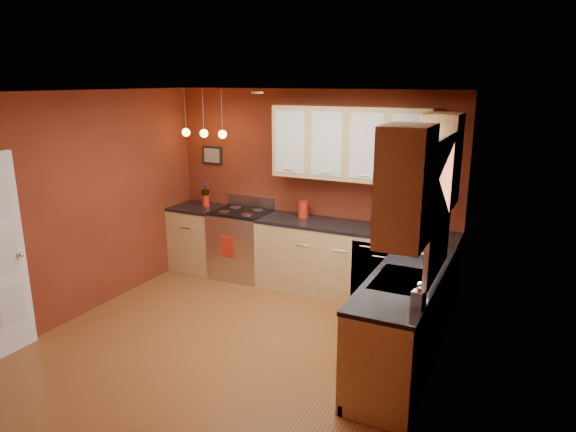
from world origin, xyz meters
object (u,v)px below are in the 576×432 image
at_px(gas_range, 242,243).
at_px(soap_pump, 419,295).
at_px(red_canister, 303,209).
at_px(coffee_maker, 406,222).
at_px(sink, 403,282).

xyz_separation_m(gas_range, soap_pump, (2.87, -2.05, 0.57)).
distance_m(gas_range, red_canister, 1.07).
distance_m(red_canister, coffee_maker, 1.39).
distance_m(coffee_maker, soap_pump, 2.13).
height_order(gas_range, soap_pump, soap_pump).
height_order(sink, coffee_maker, sink).
bearing_deg(gas_range, sink, -29.78).
height_order(gas_range, sink, sink).
xyz_separation_m(gas_range, sink, (2.62, -1.50, 0.43)).
bearing_deg(soap_pump, coffee_maker, 106.04).
xyz_separation_m(sink, red_canister, (-1.73, 1.61, 0.13)).
xyz_separation_m(red_canister, coffee_maker, (1.39, -0.12, 0.02)).
bearing_deg(red_canister, soap_pump, -47.60).
distance_m(sink, coffee_maker, 1.54).
relative_size(red_canister, coffee_maker, 0.78).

